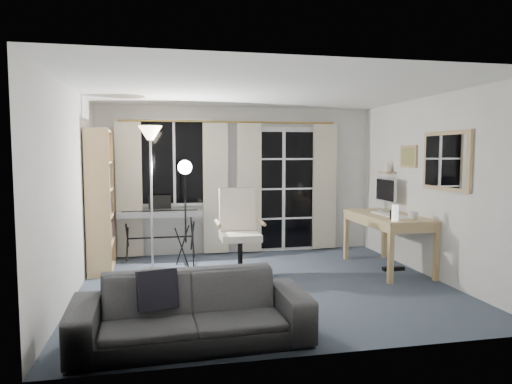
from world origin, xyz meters
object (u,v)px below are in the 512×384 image
studio_light (185,180)px  office_chair (238,224)px  torchiere_lamp (151,155)px  mug (413,215)px  keyboard_piano (160,215)px  monitor (386,191)px  bookshelf (98,204)px  desk (388,221)px  sofa (192,298)px

studio_light → office_chair: 1.05m
torchiere_lamp → studio_light: bearing=18.0°
torchiere_lamp → mug: (3.37, -1.00, -0.78)m
keyboard_piano → mug: (3.26, -1.74, 0.14)m
monitor → studio_light: bearing=175.4°
bookshelf → torchiere_lamp: size_ratio=0.98×
desk → monitor: 0.63m
keyboard_piano → desk: keyboard_piano is taller
studio_light → mug: studio_light is taller
bookshelf → sofa: 3.01m
bookshelf → keyboard_piano: bookshelf is taller
monitor → sofa: bearing=-142.2°
torchiere_lamp → keyboard_piano: size_ratio=1.57×
bookshelf → keyboard_piano: (0.84, 0.50, -0.23)m
desk → sofa: bearing=-145.9°
office_chair → monitor: size_ratio=2.09×
desk → sofa: sofa is taller
desk → keyboard_piano: bearing=157.8°
monitor → sofa: size_ratio=0.28×
studio_light → mug: bearing=-19.0°
sofa → monitor: bearing=36.5°
bookshelf → mug: bearing=-19.1°
monitor → sofa: (-3.08, -2.46, -0.68)m
keyboard_piano → studio_light: 0.89m
torchiere_lamp → sofa: 2.82m
bookshelf → office_chair: (1.88, -0.63, -0.24)m
torchiere_lamp → desk: bearing=-8.7°
torchiere_lamp → studio_light: torchiere_lamp is taller
torchiere_lamp → mug: 3.60m
bookshelf → sofa: bookshelf is taller
torchiere_lamp → mug: size_ratio=15.75×
studio_light → mug: (2.90, -1.15, -0.43)m
torchiere_lamp → monitor: torchiere_lamp is taller
studio_light → desk: studio_light is taller
torchiere_lamp → office_chair: (1.14, -0.39, -0.93)m
office_chair → bookshelf: bearing=162.3°
keyboard_piano → sofa: size_ratio=0.63×
desk → mug: mug is taller
bookshelf → monitor: size_ratio=3.51×
mug → bookshelf: bearing=163.3°
studio_light → sofa: (-0.08, -2.66, -0.88)m
studio_light → monitor: studio_light is taller
bookshelf → desk: bearing=-12.7°
studio_light → sofa: size_ratio=0.78×
office_chair → monitor: bearing=9.2°
keyboard_piano → office_chair: size_ratio=1.09×
studio_light → keyboard_piano: bearing=124.0°
bookshelf → desk: (4.00, -0.73, -0.25)m
office_chair → monitor: (2.32, 0.34, 0.38)m
monitor → sofa: 4.00m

